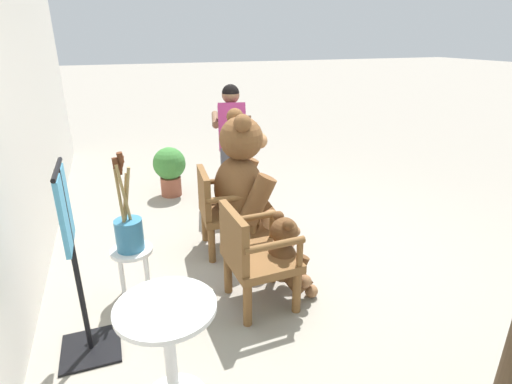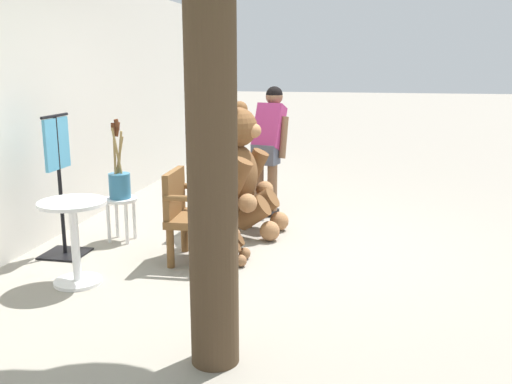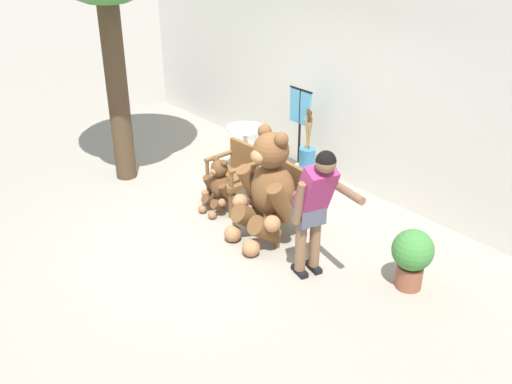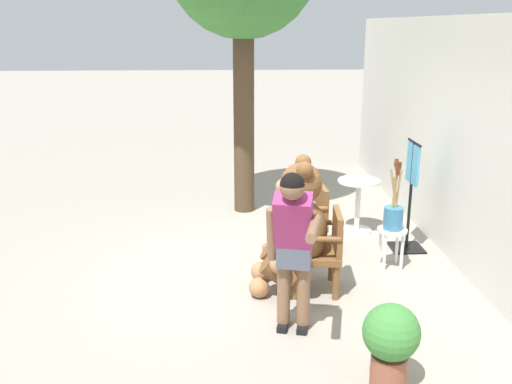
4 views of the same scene
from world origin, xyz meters
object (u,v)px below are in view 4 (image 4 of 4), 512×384
wooden_chair_left (308,218)px  round_side_table (358,200)px  teddy_bear_small (284,226)px  brush_bucket (394,214)px  clothing_display_stand (411,193)px  wooden_chair_right (320,248)px  potted_plant (391,340)px  white_stool (392,238)px  person_visitor (293,239)px  teddy_bear_large (296,227)px

wooden_chair_left → round_side_table: wooden_chair_left is taller
teddy_bear_small → brush_bucket: size_ratio=0.93×
wooden_chair_left → clothing_display_stand: size_ratio=0.63×
wooden_chair_left → teddy_bear_small: size_ratio=1.13×
brush_bucket → wooden_chair_left: bearing=-115.1°
wooden_chair_right → brush_bucket: size_ratio=1.05×
wooden_chair_left → potted_plant: bearing=5.7°
white_stool → potted_plant: bearing=-16.1°
white_stool → round_side_table: bearing=-173.9°
white_stool → brush_bucket: bearing=82.0°
brush_bucket → potted_plant: bearing=-16.1°
brush_bucket → clothing_display_stand: 0.65m
person_visitor → brush_bucket: 1.96m
round_side_table → teddy_bear_small: bearing=-54.5°
teddy_bear_small → white_stool: 1.27m
wooden_chair_right → clothing_display_stand: size_ratio=0.63×
person_visitor → white_stool: person_visitor is taller
teddy_bear_large → person_visitor: (0.90, -0.14, 0.22)m
teddy_bear_large → teddy_bear_small: 1.01m
person_visitor → potted_plant: (0.80, 0.66, -0.52)m
wooden_chair_left → teddy_bear_small: wooden_chair_left is taller
potted_plant → clothing_display_stand: (-2.77, 1.00, 0.32)m
wooden_chair_left → person_visitor: size_ratio=0.56×
wooden_chair_right → teddy_bear_small: bearing=-163.7°
wooden_chair_right → potted_plant: bearing=8.9°
teddy_bear_large → wooden_chair_left: bearing=164.9°
teddy_bear_large → white_stool: (-0.53, 1.17, -0.34)m
potted_plant → brush_bucket: bearing=163.9°
teddy_bear_large → brush_bucket: bearing=114.3°
teddy_bear_small → brush_bucket: (0.42, 1.20, 0.27)m
wooden_chair_right → teddy_bear_small: size_ratio=1.13×
teddy_bear_large → teddy_bear_small: size_ratio=1.87×
teddy_bear_large → round_side_table: teddy_bear_large is taller
teddy_bear_small → person_visitor: bearing=-3.4°
person_visitor → round_side_table: size_ratio=2.15×
teddy_bear_large → potted_plant: bearing=17.1°
person_visitor → white_stool: size_ratio=3.36×
wooden_chair_right → teddy_bear_large: bearing=-92.7°
teddy_bear_small → wooden_chair_right: bearing=16.3°
teddy_bear_large → round_side_table: 2.02m
teddy_bear_small → round_side_table: teddy_bear_small is taller
teddy_bear_large → brush_bucket: teddy_bear_large is taller
teddy_bear_large → clothing_display_stand: bearing=124.8°
teddy_bear_small → brush_bucket: 1.30m
person_visitor → round_side_table: person_visitor is taller
brush_bucket → round_side_table: (-1.18, -0.13, -0.19)m
teddy_bear_small → round_side_table: bearing=125.5°
teddy_bear_small → clothing_display_stand: bearing=94.0°
teddy_bear_small → clothing_display_stand: size_ratio=0.56×
teddy_bear_small → brush_bucket: brush_bucket is taller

